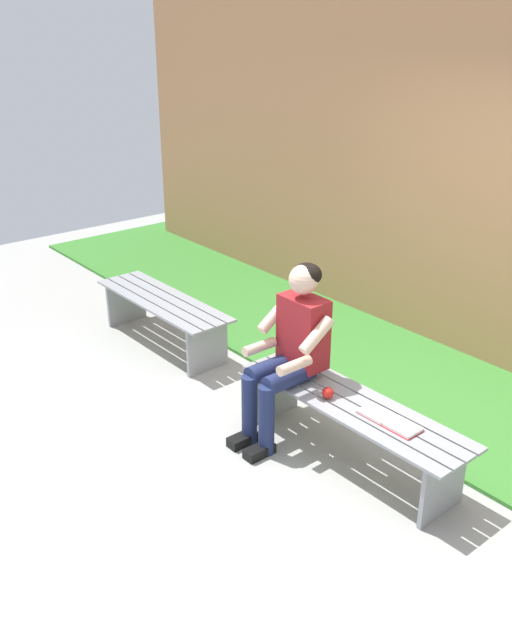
{
  "coord_description": "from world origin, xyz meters",
  "views": [
    {
      "loc": [
        -2.57,
        2.91,
        2.73
      ],
      "look_at": [
        0.8,
        0.15,
        0.79
      ],
      "focal_mm": 38.48,
      "sensor_mm": 36.0,
      "label": 1
    }
  ],
  "objects_px": {
    "apple": "(328,393)",
    "bench_far": "(163,310)",
    "book_open": "(389,420)",
    "person_seated": "(290,347)",
    "bench_near": "(351,416)"
  },
  "relations": [
    {
      "from": "apple",
      "to": "book_open",
      "type": "height_order",
      "value": "apple"
    },
    {
      "from": "bench_near",
      "to": "person_seated",
      "type": "relative_size",
      "value": 1.37
    },
    {
      "from": "bench_far",
      "to": "person_seated",
      "type": "xyz_separation_m",
      "value": [
        -1.79,
        0.1,
        0.35
      ]
    },
    {
      "from": "person_seated",
      "to": "bench_far",
      "type": "bearing_deg",
      "value": -3.19
    },
    {
      "from": "person_seated",
      "to": "apple",
      "type": "relative_size",
      "value": 15.8
    },
    {
      "from": "apple",
      "to": "bench_far",
      "type": "bearing_deg",
      "value": -2.31
    },
    {
      "from": "bench_near",
      "to": "book_open",
      "type": "distance_m",
      "value": 0.33
    },
    {
      "from": "bench_near",
      "to": "book_open",
      "type": "bearing_deg",
      "value": -179.05
    },
    {
      "from": "bench_far",
      "to": "book_open",
      "type": "xyz_separation_m",
      "value": [
        -2.59,
        -0.01,
        0.12
      ]
    },
    {
      "from": "bench_far",
      "to": "apple",
      "type": "relative_size",
      "value": 19.77
    },
    {
      "from": "book_open",
      "to": "person_seated",
      "type": "bearing_deg",
      "value": 6.63
    },
    {
      "from": "bench_far",
      "to": "apple",
      "type": "xyz_separation_m",
      "value": [
        -2.15,
        0.09,
        0.15
      ]
    },
    {
      "from": "book_open",
      "to": "bench_far",
      "type": "bearing_deg",
      "value": -0.66
    },
    {
      "from": "bench_near",
      "to": "apple",
      "type": "height_order",
      "value": "apple"
    },
    {
      "from": "book_open",
      "to": "apple",
      "type": "bearing_deg",
      "value": 10.9
    }
  ]
}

